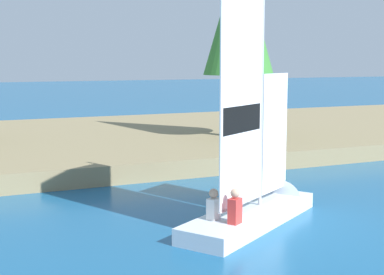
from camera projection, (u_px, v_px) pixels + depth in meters
name	position (u px, v px, depth m)	size (l,w,h in m)	color
shore_bank	(155.00, 138.00, 25.22)	(80.00, 14.76, 0.61)	#897A56
shoreline_tree_midleft	(239.00, 13.00, 22.55)	(2.84, 2.84, 7.49)	brown
sailboat	(266.00, 197.00, 13.51)	(4.90, 3.67, 6.16)	silver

